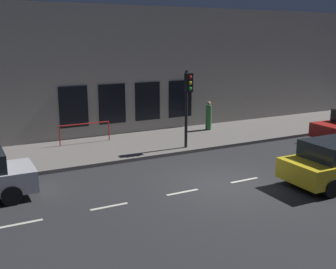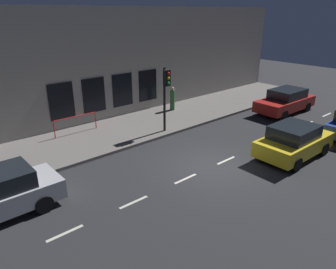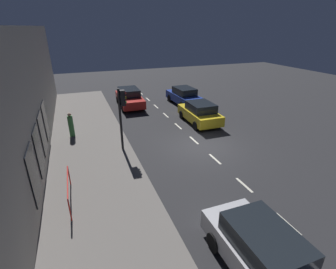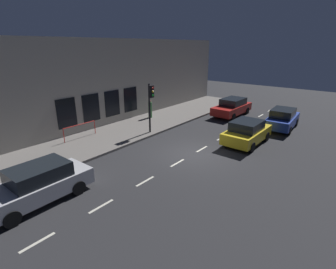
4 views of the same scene
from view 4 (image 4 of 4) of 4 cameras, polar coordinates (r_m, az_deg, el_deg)
ground_plane at (r=15.62m, az=5.60°, el=-4.32°), size 60.00×60.00×0.00m
sidewalk at (r=19.45m, az=-9.96°, el=0.54°), size 4.50×32.00×0.15m
building_facade at (r=20.65m, az=-15.30°, el=10.60°), size 0.65×32.00×6.70m
lane_centre_line at (r=16.40m, az=7.52°, el=-3.19°), size 0.12×27.20×0.01m
traffic_light at (r=18.27m, az=-3.89°, el=7.81°), size 0.48×0.32×3.53m
parked_car_0 at (r=17.69m, az=17.07°, el=0.51°), size 2.02×4.06×1.58m
parked_car_1 at (r=24.57m, az=14.01°, el=5.93°), size 2.07×4.65×1.58m
parked_car_2 at (r=12.06m, az=-26.96°, el=-9.81°), size 1.88×4.40×1.58m
parked_car_3 at (r=21.94m, az=24.03°, el=3.23°), size 2.03×4.28×1.58m
pedestrian_0 at (r=22.63m, az=-3.98°, el=5.57°), size 0.38×0.38×1.57m
red_railing at (r=18.53m, az=-18.98°, el=1.47°), size 0.05×2.46×0.97m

